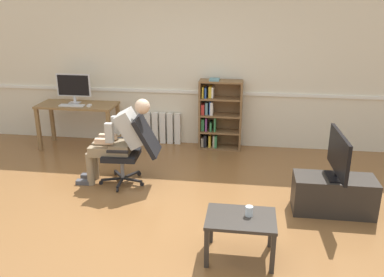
# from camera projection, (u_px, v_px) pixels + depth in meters

# --- Properties ---
(ground_plane) EXTENTS (18.00, 18.00, 0.00)m
(ground_plane) POSITION_uv_depth(u_px,v_px,m) (169.00, 218.00, 4.75)
(ground_plane) COLOR brown
(back_wall) EXTENTS (12.00, 0.13, 2.70)m
(back_wall) POSITION_uv_depth(u_px,v_px,m) (198.00, 66.00, 6.79)
(back_wall) COLOR beige
(back_wall) RESTS_ON ground_plane
(computer_desk) EXTENTS (1.30, 0.57, 0.76)m
(computer_desk) POSITION_uv_depth(u_px,v_px,m) (78.00, 111.00, 6.81)
(computer_desk) COLOR olive
(computer_desk) RESTS_ON ground_plane
(imac_monitor) EXTENTS (0.58, 0.14, 0.49)m
(imac_monitor) POSITION_uv_depth(u_px,v_px,m) (74.00, 86.00, 6.76)
(imac_monitor) COLOR silver
(imac_monitor) RESTS_ON computer_desk
(keyboard) EXTENTS (0.41, 0.12, 0.02)m
(keyboard) POSITION_uv_depth(u_px,v_px,m) (72.00, 105.00, 6.64)
(keyboard) COLOR white
(keyboard) RESTS_ON computer_desk
(computer_mouse) EXTENTS (0.06, 0.10, 0.03)m
(computer_mouse) POSITION_uv_depth(u_px,v_px,m) (89.00, 105.00, 6.62)
(computer_mouse) COLOR white
(computer_mouse) RESTS_ON computer_desk
(bookshelf) EXTENTS (0.71, 0.29, 1.19)m
(bookshelf) POSITION_uv_depth(u_px,v_px,m) (217.00, 115.00, 6.80)
(bookshelf) COLOR brown
(bookshelf) RESTS_ON ground_plane
(radiator) EXTENTS (0.76, 0.08, 0.55)m
(radiator) POSITION_uv_depth(u_px,v_px,m) (159.00, 128.00, 7.13)
(radiator) COLOR white
(radiator) RESTS_ON ground_plane
(office_chair) EXTENTS (0.84, 0.62, 0.95)m
(office_chair) POSITION_uv_depth(u_px,v_px,m) (133.00, 148.00, 5.49)
(office_chair) COLOR black
(office_chair) RESTS_ON ground_plane
(person_seated) EXTENTS (1.05, 0.40, 1.20)m
(person_seated) POSITION_uv_depth(u_px,v_px,m) (119.00, 139.00, 5.46)
(person_seated) COLOR #937F60
(person_seated) RESTS_ON ground_plane
(tv_stand) EXTENTS (0.94, 0.42, 0.44)m
(tv_stand) POSITION_uv_depth(u_px,v_px,m) (333.00, 195.00, 4.83)
(tv_stand) COLOR #2D2823
(tv_stand) RESTS_ON ground_plane
(tv_screen) EXTENTS (0.21, 0.84, 0.54)m
(tv_screen) POSITION_uv_depth(u_px,v_px,m) (339.00, 155.00, 4.67)
(tv_screen) COLOR black
(tv_screen) RESTS_ON tv_stand
(coffee_table) EXTENTS (0.67, 0.49, 0.44)m
(coffee_table) POSITION_uv_depth(u_px,v_px,m) (241.00, 223.00, 3.94)
(coffee_table) COLOR #332D28
(coffee_table) RESTS_ON ground_plane
(drinking_glass) EXTENTS (0.07, 0.07, 0.10)m
(drinking_glass) POSITION_uv_depth(u_px,v_px,m) (249.00, 211.00, 3.92)
(drinking_glass) COLOR silver
(drinking_glass) RESTS_ON coffee_table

